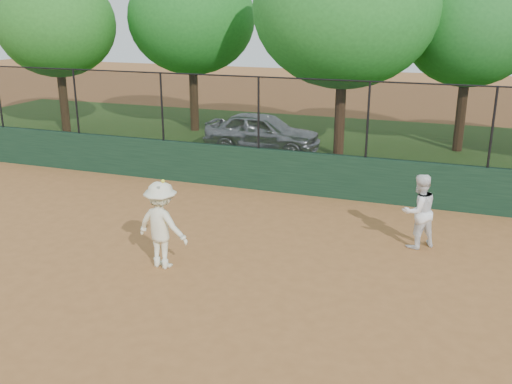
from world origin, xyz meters
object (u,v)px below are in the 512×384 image
(tree_1, at_px, (191,18))
(player_main, at_px, (162,225))
(tree_2, at_px, (345,7))
(tree_0, at_px, (56,24))
(player_second, at_px, (419,211))
(parked_car, at_px, (262,132))
(tree_3, at_px, (470,30))

(tree_1, bearing_deg, player_main, -66.95)
(tree_2, bearing_deg, tree_0, 179.37)
(player_second, xyz_separation_m, tree_1, (-9.97, 9.69, 3.75))
(player_second, distance_m, tree_2, 9.12)
(parked_car, distance_m, tree_3, 7.94)
(parked_car, height_order, tree_0, tree_0)
(player_second, relative_size, tree_3, 0.26)
(tree_1, xyz_separation_m, tree_3, (10.60, -0.08, -0.33))
(parked_car, distance_m, tree_2, 5.08)
(parked_car, relative_size, player_main, 2.14)
(player_second, xyz_separation_m, tree_3, (0.64, 9.61, 3.42))
(parked_car, relative_size, tree_1, 0.61)
(player_second, height_order, tree_2, tree_2)
(player_main, xyz_separation_m, tree_3, (5.31, 12.35, 3.36))
(parked_car, height_order, player_main, player_main)
(tree_0, distance_m, tree_2, 11.61)
(parked_car, bearing_deg, player_main, -171.44)
(parked_car, height_order, tree_3, tree_3)
(parked_car, distance_m, tree_0, 9.60)
(parked_car, distance_m, tree_1, 6.11)
(player_second, bearing_deg, tree_2, -106.25)
(tree_0, relative_size, tree_2, 0.84)
(player_main, bearing_deg, tree_0, 134.81)
(player_main, distance_m, tree_1, 14.01)
(player_main, xyz_separation_m, tree_2, (1.39, 10.15, 4.10))
(tree_1, height_order, tree_3, tree_1)
(player_second, height_order, tree_0, tree_0)
(player_main, height_order, tree_2, tree_2)
(parked_car, xyz_separation_m, player_main, (1.34, -9.82, 0.17))
(tree_0, distance_m, tree_3, 15.66)
(parked_car, bearing_deg, tree_3, -68.37)
(parked_car, bearing_deg, tree_1, 57.41)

